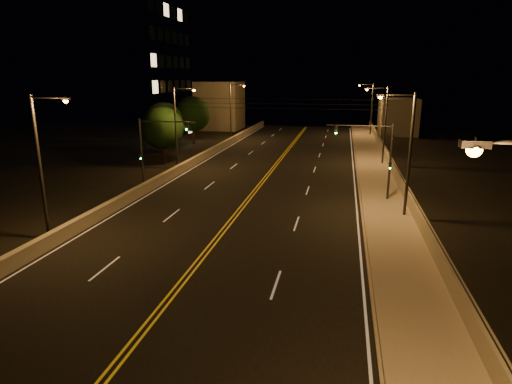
% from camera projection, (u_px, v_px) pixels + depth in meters
% --- Properties ---
extents(road, '(18.00, 120.00, 0.02)m').
position_uv_depth(road, '(234.00, 217.00, 30.35)').
color(road, black).
rests_on(road, ground).
extents(sidewalk, '(3.60, 120.00, 0.30)m').
position_uv_depth(sidewalk, '(392.00, 225.00, 28.24)').
color(sidewalk, '#A19586').
rests_on(sidewalk, ground).
extents(curb, '(0.14, 120.00, 0.15)m').
position_uv_depth(curb, '(363.00, 225.00, 28.62)').
color(curb, '#A19586').
rests_on(curb, ground).
extents(parapet_wall, '(0.30, 120.00, 1.00)m').
position_uv_depth(parapet_wall, '(420.00, 218.00, 27.76)').
color(parapet_wall, gray).
rests_on(parapet_wall, sidewalk).
extents(jersey_barrier, '(0.45, 120.00, 0.89)m').
position_uv_depth(jersey_barrier, '(116.00, 204.00, 31.99)').
color(jersey_barrier, gray).
rests_on(jersey_barrier, ground).
extents(distant_building_right, '(6.00, 10.00, 6.19)m').
position_uv_depth(distant_building_right, '(397.00, 116.00, 74.67)').
color(distant_building_right, gray).
rests_on(distant_building_right, ground).
extents(distant_building_left, '(8.00, 8.00, 8.86)m').
position_uv_depth(distant_building_left, '(220.00, 106.00, 81.51)').
color(distant_building_left, gray).
rests_on(distant_building_left, ground).
extents(parapet_rail, '(0.06, 120.00, 0.06)m').
position_uv_depth(parapet_rail, '(420.00, 210.00, 27.62)').
color(parapet_rail, black).
rests_on(parapet_rail, parapet_wall).
extents(lane_markings, '(17.32, 116.00, 0.00)m').
position_uv_depth(lane_markings, '(234.00, 217.00, 30.28)').
color(lane_markings, silver).
rests_on(lane_markings, road).
extents(streetlight_1, '(2.55, 0.28, 8.68)m').
position_uv_depth(streetlight_1, '(406.00, 147.00, 28.85)').
color(streetlight_1, '#2D2D33').
rests_on(streetlight_1, ground).
extents(streetlight_2, '(2.55, 0.28, 8.68)m').
position_uv_depth(streetlight_2, '(383.00, 121.00, 46.92)').
color(streetlight_2, '#2D2D33').
rests_on(streetlight_2, ground).
extents(streetlight_3, '(2.55, 0.28, 8.68)m').
position_uv_depth(streetlight_3, '(370.00, 106.00, 71.17)').
color(streetlight_3, '#2D2D33').
rests_on(streetlight_3, ground).
extents(streetlight_4, '(2.55, 0.28, 8.68)m').
position_uv_depth(streetlight_4, '(43.00, 158.00, 25.07)').
color(streetlight_4, '#2D2D33').
rests_on(streetlight_4, ground).
extents(streetlight_5, '(2.55, 0.28, 8.68)m').
position_uv_depth(streetlight_5, '(178.00, 122.00, 45.24)').
color(streetlight_5, '#2D2D33').
rests_on(streetlight_5, ground).
extents(streetlight_6, '(2.55, 0.28, 8.68)m').
position_uv_depth(streetlight_6, '(232.00, 108.00, 66.91)').
color(streetlight_6, '#2D2D33').
rests_on(streetlight_6, ground).
extents(traffic_signal_right, '(5.11, 0.31, 6.22)m').
position_uv_depth(traffic_signal_right, '(378.00, 153.00, 33.15)').
color(traffic_signal_right, '#2D2D33').
rests_on(traffic_signal_right, ground).
extents(traffic_signal_left, '(5.11, 0.31, 6.22)m').
position_uv_depth(traffic_signal_left, '(152.00, 146.00, 36.77)').
color(traffic_signal_left, '#2D2D33').
rests_on(traffic_signal_left, ground).
extents(overhead_wires, '(22.00, 0.03, 0.83)m').
position_uv_depth(overhead_wires, '(260.00, 104.00, 37.43)').
color(overhead_wires, black).
extents(building_tower, '(24.00, 15.00, 27.79)m').
position_uv_depth(building_tower, '(92.00, 50.00, 60.45)').
color(building_tower, gray).
rests_on(building_tower, ground).
extents(tree_0, '(4.78, 4.78, 6.48)m').
position_uv_depth(tree_0, '(162.00, 128.00, 48.31)').
color(tree_0, black).
rests_on(tree_0, ground).
extents(tree_1, '(4.80, 4.80, 6.51)m').
position_uv_depth(tree_1, '(164.00, 121.00, 56.48)').
color(tree_1, black).
rests_on(tree_1, ground).
extents(tree_2, '(5.17, 5.17, 7.01)m').
position_uv_depth(tree_2, '(193.00, 114.00, 62.96)').
color(tree_2, black).
rests_on(tree_2, ground).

